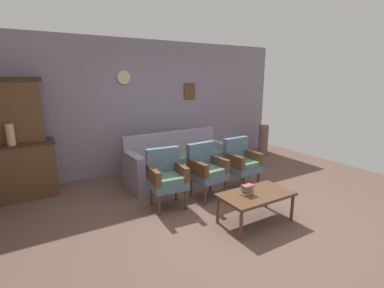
# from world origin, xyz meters

# --- Properties ---
(ground_plane) EXTENTS (7.68, 7.68, 0.00)m
(ground_plane) POSITION_xyz_m (0.00, 0.00, 0.00)
(ground_plane) COLOR brown
(wall_back_with_decor) EXTENTS (6.40, 0.09, 2.70)m
(wall_back_with_decor) POSITION_xyz_m (0.00, 2.63, 1.35)
(wall_back_with_decor) COLOR gray
(wall_back_with_decor) RESTS_ON ground
(side_cabinet) EXTENTS (1.16, 0.55, 0.93)m
(side_cabinet) POSITION_xyz_m (-2.55, 2.25, 0.47)
(side_cabinet) COLOR brown
(side_cabinet) RESTS_ON ground
(cabinet_upper_hutch) EXTENTS (0.99, 0.38, 1.03)m
(cabinet_upper_hutch) POSITION_xyz_m (-2.55, 2.33, 1.45)
(cabinet_upper_hutch) COLOR brown
(cabinet_upper_hutch) RESTS_ON side_cabinet
(vase_on_cabinet) EXTENTS (0.12, 0.12, 0.33)m
(vase_on_cabinet) POSITION_xyz_m (-2.57, 2.07, 1.10)
(vase_on_cabinet) COLOR tan
(vase_on_cabinet) RESTS_ON side_cabinet
(floral_couch) EXTENTS (2.01, 0.85, 0.90)m
(floral_couch) POSITION_xyz_m (0.09, 1.67, 0.33)
(floral_couch) COLOR gray
(floral_couch) RESTS_ON ground
(armchair_near_cabinet) EXTENTS (0.56, 0.53, 0.90)m
(armchair_near_cabinet) POSITION_xyz_m (-0.61, 0.71, 0.50)
(armchair_near_cabinet) COLOR slate
(armchair_near_cabinet) RESTS_ON ground
(armchair_near_couch_end) EXTENTS (0.56, 0.54, 0.90)m
(armchair_near_couch_end) POSITION_xyz_m (0.11, 0.70, 0.50)
(armchair_near_couch_end) COLOR slate
(armchair_near_couch_end) RESTS_ON ground
(armchair_row_middle) EXTENTS (0.54, 0.51, 0.90)m
(armchair_row_middle) POSITION_xyz_m (0.86, 0.71, 0.50)
(armchair_row_middle) COLOR slate
(armchair_row_middle) RESTS_ON ground
(coffee_table) EXTENTS (1.00, 0.56, 0.42)m
(coffee_table) POSITION_xyz_m (0.22, -0.35, 0.38)
(coffee_table) COLOR brown
(coffee_table) RESTS_ON ground
(book_stack_on_table) EXTENTS (0.17, 0.12, 0.14)m
(book_stack_on_table) POSITION_xyz_m (0.09, -0.31, 0.49)
(book_stack_on_table) COLOR #657251
(book_stack_on_table) RESTS_ON coffee_table
(floor_vase_by_wall) EXTENTS (0.24, 0.24, 0.77)m
(floor_vase_by_wall) POSITION_xyz_m (2.85, 2.15, 0.38)
(floor_vase_by_wall) COLOR brown
(floor_vase_by_wall) RESTS_ON ground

